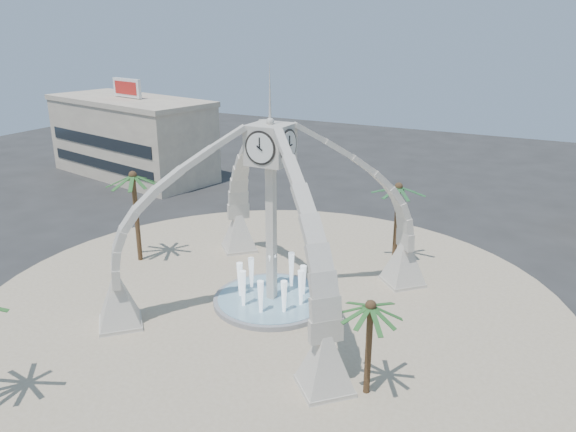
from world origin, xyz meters
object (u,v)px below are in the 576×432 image
at_px(clock_tower, 271,213).
at_px(palm_west, 133,177).
at_px(fountain, 272,299).
at_px(palm_east, 371,307).
at_px(palm_north, 399,188).

distance_m(clock_tower, palm_west, 13.09).
distance_m(clock_tower, fountain, 6.20).
xyz_separation_m(clock_tower, palm_east, (9.14, -6.40, -1.50)).
bearing_deg(palm_west, clock_tower, -6.53).
bearing_deg(fountain, clock_tower, -90.00).
relative_size(palm_east, palm_north, 0.82).
bearing_deg(palm_east, fountain, 145.00).
bearing_deg(fountain, palm_north, 63.43).
xyz_separation_m(palm_east, palm_north, (-3.83, 17.02, 1.20)).
height_order(palm_east, palm_north, palm_north).
height_order(clock_tower, palm_east, clock_tower).
distance_m(fountain, palm_north, 13.26).
bearing_deg(palm_north, palm_west, -153.49).
relative_size(clock_tower, palm_west, 2.28).
bearing_deg(palm_north, fountain, -116.57).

